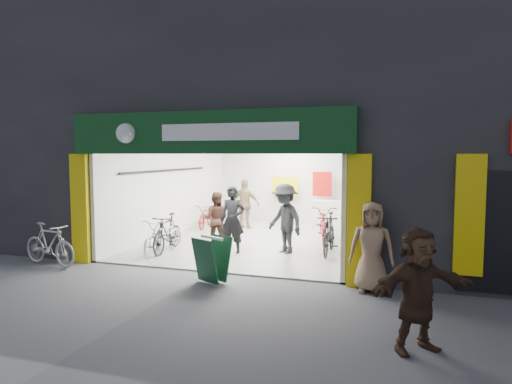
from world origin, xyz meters
The scene contains 17 objects.
ground centered at (0.00, 0.00, 0.00)m, with size 60.00×60.00×0.00m, color #56565B.
building centered at (0.91, 4.99, 4.31)m, with size 17.00×10.27×8.00m.
bike_left_front centered at (-1.80, 1.33, 0.47)m, with size 0.63×1.80×0.94m, color #B2B1B6.
bike_left_midfront centered at (-1.80, 1.51, 0.52)m, with size 0.49×1.72×1.03m, color black.
bike_left_midback centered at (-2.50, 5.48, 0.42)m, with size 0.56×1.60×0.84m, color maroon.
bike_left_back centered at (-1.80, 6.98, 0.55)m, with size 0.52×1.83×1.10m, color #AAABAF.
bike_right_front centered at (2.26, 2.63, 0.54)m, with size 0.51×1.79×1.08m, color black.
bike_right_mid centered at (1.80, 4.52, 0.53)m, with size 0.71×2.03×1.07m, color maroon.
bike_right_back centered at (2.05, 3.47, 0.48)m, with size 0.45×1.61×0.97m, color silver.
parked_bike centered at (-3.73, -0.57, 0.50)m, with size 0.47×1.68×1.01m, color #BBBBC0.
customer_a centered at (-0.12, 1.90, 0.89)m, with size 0.65×0.43×1.78m, color black.
customer_b centered at (-0.98, 2.82, 0.76)m, with size 0.74×0.58×1.53m, color #3D241B.
customer_c centered at (1.17, 2.30, 0.92)m, with size 1.18×0.68×1.83m, color black.
customer_d centered at (-1.12, 5.69, 0.87)m, with size 1.02×0.42×1.74m, color #80664A.
pedestrian_near centered at (3.52, -0.30, 0.85)m, with size 0.83×0.54×1.70m, color #9B785A.
pedestrian_far centered at (4.27, -2.79, 0.83)m, with size 1.54×0.49×1.66m, color #3C281B.
sandwich_board centered at (0.43, -0.69, 0.51)m, with size 0.79×0.80×0.92m.
Camera 1 is at (4.07, -8.99, 2.60)m, focal length 32.00 mm.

